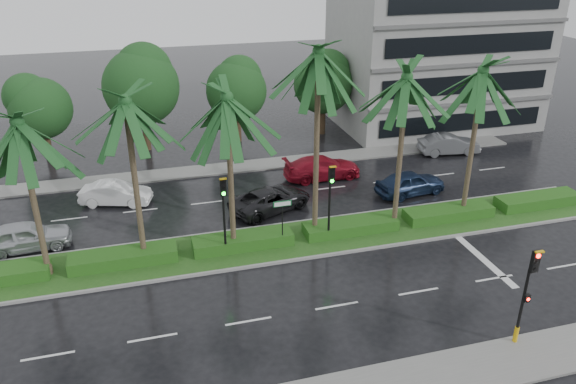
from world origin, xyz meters
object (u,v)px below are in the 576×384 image
object	(u,v)px
car_blue	(410,183)
car_grey	(449,144)
car_white	(116,193)
car_silver	(25,236)
street_sign	(282,212)
car_darkgrey	(270,199)
signal_median_left	(224,205)
car_red	(322,168)
signal_near	(527,293)

from	to	relation	value
car_blue	car_grey	bearing A→B (deg)	-54.39
car_white	car_silver	bearing A→B (deg)	150.25
street_sign	car_darkgrey	distance (m)	4.79
car_silver	signal_median_left	bearing A→B (deg)	-115.17
signal_median_left	car_red	distance (m)	11.83
signal_median_left	car_white	distance (m)	9.93
signal_near	car_blue	distance (m)	14.52
car_darkgrey	street_sign	bearing A→B (deg)	150.83
car_silver	car_white	size ratio (longest dim) A/B	1.07
street_sign	car_grey	bearing A→B (deg)	32.79
signal_median_left	car_darkgrey	distance (m)	6.31
car_darkgrey	car_grey	distance (m)	16.02
signal_median_left	car_silver	size ratio (longest dim) A/B	0.97
car_silver	car_grey	distance (m)	29.12
signal_near	street_sign	world-z (taller)	signal_near
car_white	car_red	distance (m)	13.34
signal_median_left	car_darkgrey	bearing A→B (deg)	53.46
signal_median_left	car_white	xyz separation A→B (m)	(-5.33, 8.05, -2.31)
street_sign	car_grey	world-z (taller)	street_sign
signal_median_left	car_darkgrey	world-z (taller)	signal_median_left
car_silver	car_darkgrey	distance (m)	13.37
signal_median_left	car_white	size ratio (longest dim) A/B	1.04
car_red	signal_near	bearing A→B (deg)	-174.88
car_silver	car_red	size ratio (longest dim) A/B	0.87
signal_median_left	signal_near	bearing A→B (deg)	-44.09
car_white	car_darkgrey	bearing A→B (deg)	-94.38
signal_median_left	street_sign	size ratio (longest dim) A/B	1.68
car_darkgrey	car_grey	size ratio (longest dim) A/B	1.12
signal_near	car_darkgrey	xyz separation A→B (m)	(-6.50, 14.41, -1.80)
signal_near	car_darkgrey	size ratio (longest dim) A/B	0.86
signal_near	signal_median_left	bearing A→B (deg)	135.91
car_white	car_blue	world-z (taller)	car_blue
street_sign	car_grey	size ratio (longest dim) A/B	0.58
car_white	street_sign	bearing A→B (deg)	-117.10
car_red	car_blue	xyz separation A→B (m)	(4.50, -3.91, 0.01)
signal_near	street_sign	xyz separation A→B (m)	(-7.00, 9.87, -0.38)
car_blue	car_darkgrey	bearing A→B (deg)	81.00
signal_near	car_darkgrey	bearing A→B (deg)	114.28
car_silver	car_grey	xyz separation A→B (m)	(28.39, 6.50, -0.03)
car_blue	car_grey	distance (m)	8.31
street_sign	car_silver	distance (m)	13.38
car_silver	car_red	bearing A→B (deg)	-79.71
car_silver	car_grey	size ratio (longest dim) A/B	1.00
car_white	car_darkgrey	xyz separation A→B (m)	(8.83, -3.32, 0.01)
car_silver	car_blue	distance (m)	22.35
signal_near	car_white	size ratio (longest dim) A/B	1.04
signal_near	car_silver	world-z (taller)	signal_near
car_white	car_grey	xyz separation A→B (m)	(23.89, 2.15, 0.05)
signal_near	car_grey	distance (m)	21.72
street_sign	car_red	distance (m)	9.74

